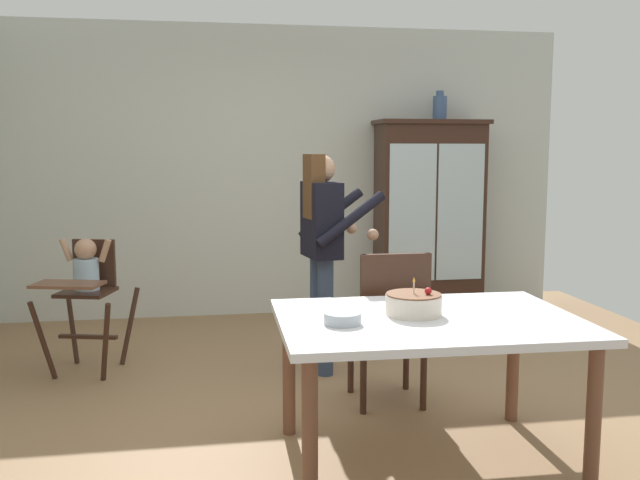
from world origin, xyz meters
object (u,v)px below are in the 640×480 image
ceramic_vase (440,107)px  serving_bowl (342,318)px  china_cabinet (429,217)px  birthday_cake (414,304)px  high_chair_with_toddler (86,281)px  dining_chair_far_side (391,318)px  adult_person (323,236)px  dining_table (428,334)px

ceramic_vase → serving_bowl: size_ratio=1.50×
china_cabinet → birthday_cake: china_cabinet is taller
high_chair_with_toddler → dining_chair_far_side: size_ratio=0.99×
adult_person → dining_table: size_ratio=1.03×
high_chair_with_toddler → serving_bowl: size_ratio=5.28×
china_cabinet → birthday_cake: bearing=-109.7°
high_chair_with_toddler → dining_table: (1.91, -1.75, -0.00)m
china_cabinet → dining_chair_far_side: (-1.00, -2.32, -0.37)m
dining_table → birthday_cake: size_ratio=5.33×
china_cabinet → adult_person: 2.04m
china_cabinet → high_chair_with_toddler: size_ratio=1.93×
dining_table → birthday_cake: (-0.06, 0.06, 0.14)m
dining_table → serving_bowl: (-0.44, -0.06, 0.12)m
adult_person → dining_chair_far_side: bearing=-167.7°
china_cabinet → serving_bowl: china_cabinet is taller
dining_table → dining_chair_far_side: bearing=89.0°
high_chair_with_toddler → ceramic_vase: bearing=38.6°
ceramic_vase → dining_table: 3.51m
serving_bowl → birthday_cake: bearing=17.4°
china_cabinet → dining_chair_far_side: china_cabinet is taller
dining_table → high_chair_with_toddler: bearing=137.5°
adult_person → dining_table: bearing=-178.5°
ceramic_vase → dining_chair_far_side: ceramic_vase is taller
china_cabinet → high_chair_with_toddler: bearing=-155.7°
china_cabinet → serving_bowl: size_ratio=10.19×
china_cabinet → serving_bowl: bearing=-115.1°
high_chair_with_toddler → dining_table: 2.59m
china_cabinet → serving_bowl: 3.45m
high_chair_with_toddler → serving_bowl: high_chair_with_toddler is taller
ceramic_vase → dining_table: (-1.10, -3.07, -1.30)m
adult_person → dining_chair_far_side: (0.29, -0.74, -0.41)m
serving_bowl → adult_person: bearing=83.8°
china_cabinet → adult_person: (-1.29, -1.58, 0.05)m
birthday_cake → dining_chair_far_side: (0.07, 0.68, -0.24)m
adult_person → birthday_cake: size_ratio=5.47×
adult_person → china_cabinet: bearing=-48.3°
ceramic_vase → adult_person: ceramic_vase is taller
high_chair_with_toddler → dining_chair_far_side: dining_chair_far_side is taller
serving_bowl → dining_chair_far_side: (0.46, 0.80, -0.21)m
adult_person → dining_table: 1.54m
serving_bowl → dining_chair_far_side: size_ratio=0.19×
dining_table → birthday_cake: 0.16m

